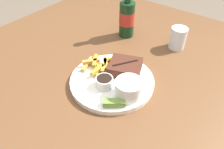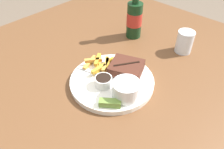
{
  "view_description": "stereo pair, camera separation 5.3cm",
  "coord_description": "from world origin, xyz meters",
  "px_view_note": "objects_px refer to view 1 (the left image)",
  "views": [
    {
      "loc": [
        0.32,
        -0.42,
        1.24
      ],
      "look_at": [
        0.0,
        0.0,
        0.77
      ],
      "focal_mm": 35.0,
      "sensor_mm": 36.0,
      "label": 1
    },
    {
      "loc": [
        0.37,
        -0.39,
        1.24
      ],
      "look_at": [
        0.0,
        0.0,
        0.77
      ],
      "focal_mm": 35.0,
      "sensor_mm": 36.0,
      "label": 2
    }
  ],
  "objects_px": {
    "steak_portion": "(125,67)",
    "pickle_spear": "(114,103)",
    "coleslaw_cup": "(129,88)",
    "fork_utensil": "(92,74)",
    "dipping_sauce_cup": "(104,81)",
    "drinking_glass": "(178,38)",
    "dinner_plate": "(112,81)",
    "beer_bottle": "(127,17)"
  },
  "relations": [
    {
      "from": "coleslaw_cup",
      "to": "drinking_glass",
      "type": "bearing_deg",
      "value": 90.87
    },
    {
      "from": "dinner_plate",
      "to": "fork_utensil",
      "type": "xyz_separation_m",
      "value": [
        -0.07,
        -0.02,
        0.01
      ]
    },
    {
      "from": "coleslaw_cup",
      "to": "drinking_glass",
      "type": "distance_m",
      "value": 0.36
    },
    {
      "from": "steak_portion",
      "to": "beer_bottle",
      "type": "relative_size",
      "value": 0.56
    },
    {
      "from": "beer_bottle",
      "to": "fork_utensil",
      "type": "bearing_deg",
      "value": -77.09
    },
    {
      "from": "steak_portion",
      "to": "drinking_glass",
      "type": "xyz_separation_m",
      "value": [
        0.07,
        0.27,
        0.01
      ]
    },
    {
      "from": "pickle_spear",
      "to": "fork_utensil",
      "type": "relative_size",
      "value": 0.48
    },
    {
      "from": "coleslaw_cup",
      "to": "fork_utensil",
      "type": "relative_size",
      "value": 0.63
    },
    {
      "from": "steak_portion",
      "to": "beer_bottle",
      "type": "bearing_deg",
      "value": 123.64
    },
    {
      "from": "dinner_plate",
      "to": "coleslaw_cup",
      "type": "height_order",
      "value": "coleslaw_cup"
    },
    {
      "from": "dinner_plate",
      "to": "drinking_glass",
      "type": "relative_size",
      "value": 3.19
    },
    {
      "from": "steak_portion",
      "to": "fork_utensil",
      "type": "relative_size",
      "value": 1.02
    },
    {
      "from": "pickle_spear",
      "to": "fork_utensil",
      "type": "xyz_separation_m",
      "value": [
        -0.14,
        0.07,
        -0.01
      ]
    },
    {
      "from": "steak_portion",
      "to": "fork_utensil",
      "type": "height_order",
      "value": "steak_portion"
    },
    {
      "from": "pickle_spear",
      "to": "drinking_glass",
      "type": "height_order",
      "value": "drinking_glass"
    },
    {
      "from": "steak_portion",
      "to": "pickle_spear",
      "type": "distance_m",
      "value": 0.16
    },
    {
      "from": "coleslaw_cup",
      "to": "dipping_sauce_cup",
      "type": "relative_size",
      "value": 1.5
    },
    {
      "from": "drinking_glass",
      "to": "pickle_spear",
      "type": "bearing_deg",
      "value": -90.58
    },
    {
      "from": "dinner_plate",
      "to": "coleslaw_cup",
      "type": "xyz_separation_m",
      "value": [
        0.08,
        -0.03,
        0.04
      ]
    },
    {
      "from": "dipping_sauce_cup",
      "to": "drinking_glass",
      "type": "bearing_deg",
      "value": 77.68
    },
    {
      "from": "beer_bottle",
      "to": "drinking_glass",
      "type": "bearing_deg",
      "value": 11.28
    },
    {
      "from": "coleslaw_cup",
      "to": "dipping_sauce_cup",
      "type": "bearing_deg",
      "value": -171.95
    },
    {
      "from": "steak_portion",
      "to": "beer_bottle",
      "type": "distance_m",
      "value": 0.28
    },
    {
      "from": "beer_bottle",
      "to": "steak_portion",
      "type": "bearing_deg",
      "value": -56.36
    },
    {
      "from": "fork_utensil",
      "to": "pickle_spear",
      "type": "bearing_deg",
      "value": -41.43
    },
    {
      "from": "fork_utensil",
      "to": "drinking_glass",
      "type": "bearing_deg",
      "value": 50.68
    },
    {
      "from": "dinner_plate",
      "to": "steak_portion",
      "type": "distance_m",
      "value": 0.07
    },
    {
      "from": "dipping_sauce_cup",
      "to": "pickle_spear",
      "type": "relative_size",
      "value": 0.87
    },
    {
      "from": "pickle_spear",
      "to": "coleslaw_cup",
      "type": "bearing_deg",
      "value": 80.89
    },
    {
      "from": "coleslaw_cup",
      "to": "beer_bottle",
      "type": "distance_m",
      "value": 0.39
    },
    {
      "from": "coleslaw_cup",
      "to": "steak_portion",
      "type": "bearing_deg",
      "value": 129.7
    },
    {
      "from": "dinner_plate",
      "to": "coleslaw_cup",
      "type": "relative_size",
      "value": 3.35
    },
    {
      "from": "steak_portion",
      "to": "beer_bottle",
      "type": "height_order",
      "value": "beer_bottle"
    },
    {
      "from": "dipping_sauce_cup",
      "to": "drinking_glass",
      "type": "relative_size",
      "value": 0.63
    },
    {
      "from": "fork_utensil",
      "to": "beer_bottle",
      "type": "relative_size",
      "value": 0.55
    },
    {
      "from": "dinner_plate",
      "to": "beer_bottle",
      "type": "relative_size",
      "value": 1.17
    },
    {
      "from": "pickle_spear",
      "to": "beer_bottle",
      "type": "bearing_deg",
      "value": 119.78
    },
    {
      "from": "dinner_plate",
      "to": "drinking_glass",
      "type": "height_order",
      "value": "drinking_glass"
    },
    {
      "from": "fork_utensil",
      "to": "drinking_glass",
      "type": "distance_m",
      "value": 0.38
    },
    {
      "from": "drinking_glass",
      "to": "beer_bottle",
      "type": "bearing_deg",
      "value": -168.72
    },
    {
      "from": "coleslaw_cup",
      "to": "pickle_spear",
      "type": "height_order",
      "value": "coleslaw_cup"
    },
    {
      "from": "steak_portion",
      "to": "fork_utensil",
      "type": "bearing_deg",
      "value": -134.39
    }
  ]
}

